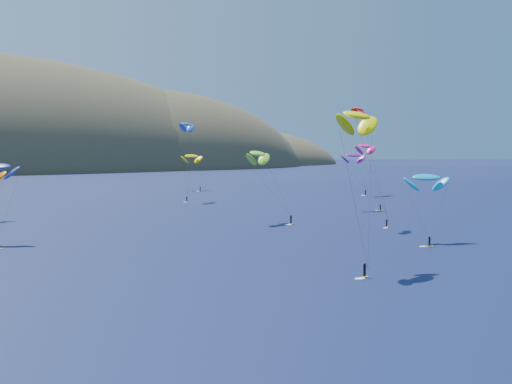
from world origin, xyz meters
The scene contains 8 objects.
kitesurfer_2 centered at (-11.60, 46.12, 22.00)m, with size 10.65×11.08×24.68m.
kitesurfer_3 centered at (11.87, 105.91, 15.93)m, with size 9.87×13.10×18.47m.
kitesurfer_4 centered at (29.74, 173.17, 24.86)m, with size 9.34×9.29×27.33m.
kitesurfer_5 centered at (19.12, 60.81, 11.84)m, with size 10.97×10.07×14.21m.
kitesurfer_6 centered at (52.30, 118.15, 15.21)m, with size 9.03×9.09×17.37m.
kitesurfer_8 centered at (96.50, 161.08, 17.80)m, with size 10.92×6.56×20.69m.
kitesurfer_9 centered at (24.75, 85.87, 25.68)m, with size 8.29×9.21×27.73m.
kitesurfer_11 centered at (58.61, 222.29, 13.80)m, with size 9.98×12.05×16.51m.
Camera 1 is at (-81.24, -30.95, 17.47)m, focal length 50.00 mm.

